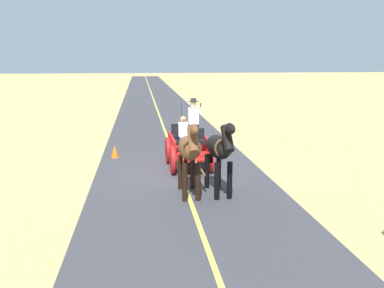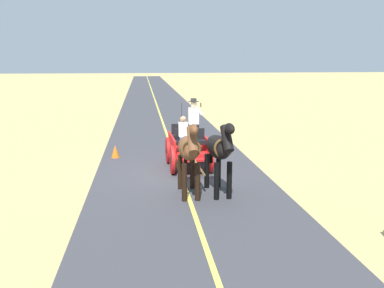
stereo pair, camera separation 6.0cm
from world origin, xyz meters
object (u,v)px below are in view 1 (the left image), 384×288
(horse_drawn_carriage, at_px, (188,146))
(horse_near_side, at_px, (219,149))
(horse_off_side, at_px, (189,150))
(traffic_cone, at_px, (115,151))

(horse_drawn_carriage, xyz_separation_m, horse_near_side, (-0.53, 3.01, 0.51))
(horse_off_side, distance_m, traffic_cone, 5.59)
(horse_near_side, bearing_deg, traffic_cone, -56.84)
(horse_drawn_carriage, distance_m, horse_off_side, 3.10)
(horse_off_side, bearing_deg, horse_drawn_carriage, -96.10)
(horse_drawn_carriage, relative_size, horse_near_side, 2.04)
(horse_near_side, height_order, horse_off_side, same)
(traffic_cone, bearing_deg, horse_near_side, 123.16)
(horse_off_side, relative_size, traffic_cone, 4.42)
(horse_near_side, xyz_separation_m, traffic_cone, (3.22, -4.92, -1.07))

